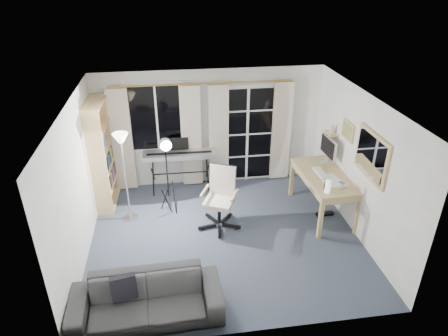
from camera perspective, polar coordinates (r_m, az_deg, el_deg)
The scene contains 17 objects.
floor at distance 6.95m, azimuth 0.11°, elevation -9.82°, with size 4.50×4.00×0.02m, color #313848.
window at distance 7.92m, azimuth -9.59°, elevation 7.15°, with size 1.20×0.08×1.40m.
french_door at distance 8.24m, azimuth 3.30°, elevation 4.77°, with size 1.32×0.09×2.11m.
curtains at distance 8.01m, azimuth -2.82°, elevation 4.62°, with size 3.60×0.07×2.13m.
bookshelf at distance 7.72m, azimuth -17.30°, elevation 1.39°, with size 0.37×0.96×2.04m.
torchiere_lamp at distance 6.94m, azimuth -14.34°, elevation 2.29°, with size 0.31×0.31×1.68m.
keyboard_piano at distance 7.94m, azimuth -6.38°, elevation 1.80°, with size 1.43×0.71×1.03m.
studio_light at distance 7.00m, azimuth -8.28°, elevation 2.09°, with size 0.31×0.31×1.54m.
office_chair at distance 6.94m, azimuth -0.41°, elevation -3.40°, with size 0.75×0.77×1.09m.
desk at distance 7.40m, azimuth 14.14°, elevation -1.59°, with size 0.83×1.55×0.81m.
monitor at distance 7.66m, azimuth 14.66°, elevation 2.81°, with size 0.20×0.59×0.51m.
desk_clutter at distance 7.22m, azimuth 14.29°, elevation -3.07°, with size 0.46×0.93×1.03m.
mug at distance 6.96m, azimuth 16.52°, elevation -2.30°, with size 0.13×0.11×0.13m, color silver.
wall_mirror at distance 6.51m, azimuth 20.33°, elevation 1.62°, with size 0.04×0.94×0.74m.
framed_print at distance 7.23m, azimuth 17.29°, elevation 5.09°, with size 0.03×0.42×0.32m.
wall_shelf at distance 7.69m, azimuth 15.14°, elevation 5.19°, with size 0.16×0.30×0.18m.
sofa at distance 5.50m, azimuth -11.10°, elevation -17.26°, with size 1.97×0.63×0.76m.
Camera 1 is at (-0.81, -5.47, 4.21)m, focal length 32.00 mm.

